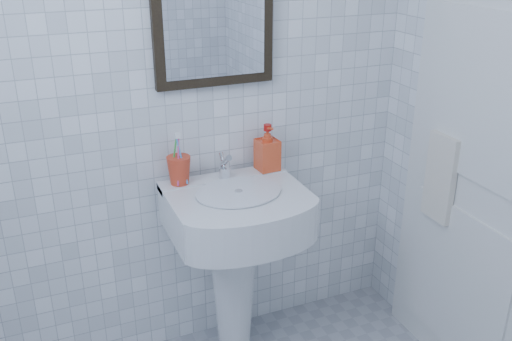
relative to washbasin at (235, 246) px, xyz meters
name	(u,v)px	position (x,y,z in m)	size (l,w,h in m)	color
wall_back	(164,87)	(-0.21, 0.21, 0.67)	(2.20, 0.02, 2.50)	white
washbasin	(235,246)	(0.00, 0.00, 0.00)	(0.56, 0.41, 0.86)	white
faucet	(225,168)	(0.00, 0.10, 0.33)	(0.05, 0.11, 0.12)	silver
toothbrush_cup	(179,170)	(-0.19, 0.13, 0.34)	(0.10, 0.10, 0.12)	red
soap_dispenser	(267,148)	(0.21, 0.12, 0.38)	(0.09, 0.09, 0.20)	red
wall_mirror	(213,8)	(0.00, 0.19, 0.97)	(0.50, 0.04, 0.62)	black
bathroom_door	(480,161)	(0.87, -0.44, 0.42)	(0.04, 0.80, 2.00)	silver
towel_ring	(450,137)	(0.85, -0.28, 0.47)	(0.18, 0.18, 0.01)	silver
hand_towel	(440,178)	(0.83, -0.28, 0.29)	(0.03, 0.16, 0.38)	silver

